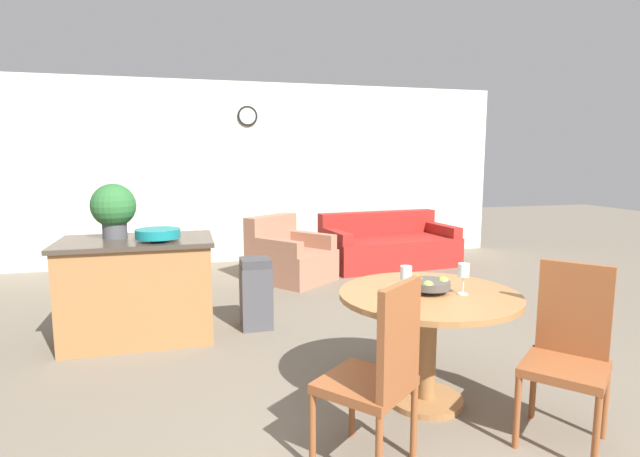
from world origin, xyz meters
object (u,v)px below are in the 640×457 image
Objects in this scene: dining_table at (428,318)px; fruit_bowl at (429,284)px; couch at (388,247)px; dining_chair_near_right at (569,347)px; kitchen_island at (139,289)px; teal_bowl at (158,234)px; wine_glass_right at (464,272)px; trash_bin at (256,293)px; wine_glass_left at (406,274)px; armchair at (289,259)px; potted_plant at (114,208)px; dining_chair_near_left at (379,370)px.

fruit_bowl is (-0.00, -0.00, 0.22)m from dining_table.
couch is at bearing 70.47° from dining_table.
dining_chair_near_right reaches higher than couch.
kitchen_island reaches higher than dining_table.
wine_glass_right is at bearing -41.89° from teal_bowl.
trash_bin is at bearing 116.39° from dining_table.
dining_table is 1.14× the size of dining_chair_near_right.
teal_bowl is at bearing 138.11° from wine_glass_right.
fruit_bowl is 0.13× the size of couch.
wine_glass_left reaches higher than fruit_bowl.
wine_glass_left is at bearing -46.69° from kitchen_island.
armchair reaches higher than trash_bin.
potted_plant is (-1.88, 1.92, 0.27)m from wine_glass_left.
dining_chair_near_right is at bearing -43.55° from teal_bowl.
kitchen_island is at bearing -32.05° from potted_plant.
dining_chair_near_right is at bearing -105.93° from couch.
dining_table is 5.81× the size of wine_glass_right.
dining_table is at bearing -63.61° from trash_bin.
couch is at bearing -49.91° from dining_chair_near_right.
trash_bin is at bearing -7.57° from dining_chair_near_right.
wine_glass_left is 3.58m from armchair.
teal_bowl is at bearing 78.16° from dining_chair_near_left.
dining_chair_near_left is (-0.57, -0.57, -0.04)m from dining_table.
teal_bowl is at bearing -166.86° from armchair.
couch is (0.84, 4.54, -0.27)m from dining_chair_near_right.
potted_plant is (-2.65, 2.42, 0.62)m from dining_chair_near_right.
trash_bin is at bearing 57.83° from dining_chair_near_left.
armchair is (-0.77, 4.03, -0.26)m from dining_chair_near_right.
teal_bowl is at bearing 132.24° from wine_glass_left.
couch is at bearing 27.02° from dining_chair_near_left.
dining_chair_near_right is at bearing -33.17° from wine_glass_left.
potted_plant is (-0.37, 0.25, 0.20)m from teal_bowl.
dining_chair_near_left is 0.96m from wine_glass_right.
dining_chair_near_left is 4.97m from couch.
kitchen_island is at bearing 137.47° from dining_table.
wine_glass_left is 0.16× the size of armchair.
potted_plant is (-2.08, 1.85, 0.58)m from dining_table.
potted_plant is at bearing -177.26° from armchair.
trash_bin is (1.21, -0.11, -0.83)m from potted_plant.
couch is (1.41, 3.98, -0.30)m from dining_table.
trash_bin is 0.54× the size of armchair.
kitchen_island is 1.04m from trash_bin.
teal_bowl is at bearing -36.39° from kitchen_island.
couch is at bearing 44.44° from trash_bin.
wine_glass_left reaches higher than kitchen_island.
dining_chair_near_right is 2.71× the size of teal_bowl.
couch is at bearing 31.34° from potted_plant.
wine_glass_left is 4.39m from couch.
wine_glass_right is (0.18, -0.09, 0.31)m from dining_table.
dining_table is 0.58× the size of couch.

